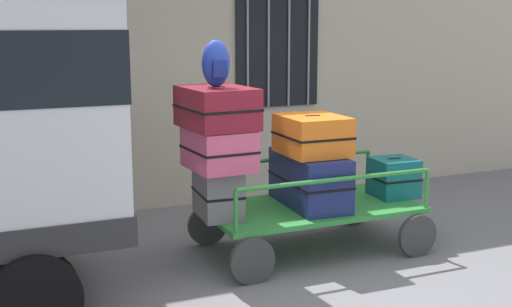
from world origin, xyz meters
The scene contains 11 objects.
ground_plane centered at (0.00, 0.00, 0.00)m, with size 40.00×40.00×0.00m, color slate.
building_wall centered at (0.00, 2.92, 2.50)m, with size 12.00×0.38×5.00m.
luggage_cart centered at (0.39, 0.54, 0.40)m, with size 2.28×1.27×0.49m.
cart_railing centered at (0.39, 0.54, 0.83)m, with size 2.16×1.14×0.42m.
suitcase_left_bottom centered at (-0.63, 0.56, 0.73)m, with size 0.43×0.63×0.49m.
suitcase_left_middle centered at (-0.63, 0.52, 1.17)m, with size 0.59×0.73×0.39m.
suitcase_left_top centered at (-0.63, 0.56, 1.57)m, with size 0.65×0.84×0.40m.
suitcase_midleft_bottom centered at (0.39, 0.56, 0.76)m, with size 0.58×1.08×0.55m.
suitcase_midleft_middle centered at (0.39, 0.52, 1.24)m, with size 0.62×0.73×0.40m.
suitcase_center_bottom centered at (1.40, 0.52, 0.70)m, with size 0.48×0.48×0.42m.
backpack centered at (-0.66, 0.49, 1.99)m, with size 0.27×0.22×0.44m.
Camera 1 is at (-2.85, -5.44, 2.37)m, focal length 47.21 mm.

